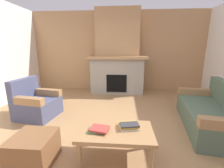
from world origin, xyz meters
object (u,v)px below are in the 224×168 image
Objects in this scene: armchair at (36,104)px; coffee_table at (116,134)px; fireplace at (117,58)px; couch at (212,114)px; ottoman at (34,149)px.

coffee_table is at bearing -33.00° from armchair.
fireplace is 3.11m from couch.
couch is 2.03m from coffee_table.
armchair is at bearing 176.56° from couch.
couch is 3.68× the size of ottoman.
fireplace is at bearing 129.72° from couch.
couch is 1.92× the size of coffee_table.
fireplace is 3.70m from ottoman.
couch is at bearing -50.28° from fireplace.
fireplace is at bearing 50.72° from armchair.
fireplace reaches higher than armchair.
fireplace is 5.19× the size of ottoman.
couch is 3.07m from ottoman.
couch and armchair have the same top height.
armchair is at bearing 119.01° from ottoman.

